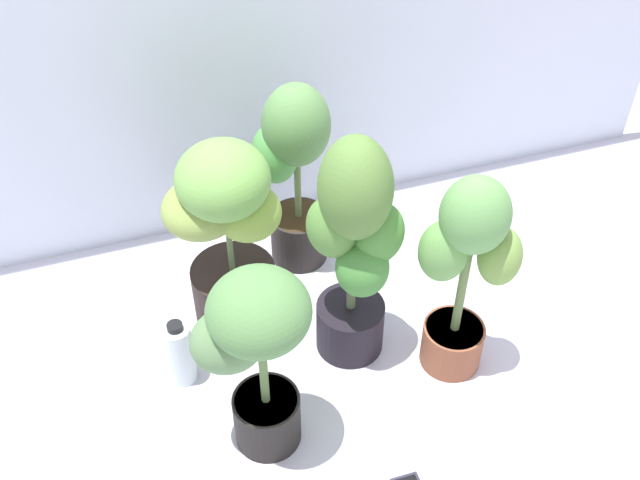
# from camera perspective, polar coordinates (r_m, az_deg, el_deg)

# --- Properties ---
(ground_plane) EXTENTS (8.00, 8.00, 0.00)m
(ground_plane) POSITION_cam_1_polar(r_m,az_deg,el_deg) (2.44, 2.62, -9.86)
(ground_plane) COLOR silver
(ground_plane) RESTS_ON ground
(potted_plant_center) EXTENTS (0.33, 0.30, 0.81)m
(potted_plant_center) POSITION_cam_1_polar(r_m,az_deg,el_deg) (2.17, 2.66, -0.22)
(potted_plant_center) COLOR black
(potted_plant_center) RESTS_ON ground
(potted_plant_front_right) EXTENTS (0.34, 0.25, 0.73)m
(potted_plant_front_right) POSITION_cam_1_polar(r_m,az_deg,el_deg) (2.20, 11.04, -2.05)
(potted_plant_front_right) COLOR brown
(potted_plant_front_right) RESTS_ON ground
(potted_plant_back_center) EXTENTS (0.32, 0.32, 0.72)m
(potted_plant_back_center) POSITION_cam_1_polar(r_m,az_deg,el_deg) (2.53, -2.06, 5.62)
(potted_plant_back_center) COLOR #2B2523
(potted_plant_back_center) RESTS_ON ground
(potted_plant_back_left) EXTENTS (0.45, 0.39, 0.68)m
(potted_plant_back_left) POSITION_cam_1_polar(r_m,az_deg,el_deg) (2.35, -7.12, 1.05)
(potted_plant_back_left) COLOR #2D201D
(potted_plant_back_left) RESTS_ON ground
(potted_plant_front_left) EXTENTS (0.35, 0.34, 0.64)m
(potted_plant_front_left) POSITION_cam_1_polar(r_m,az_deg,el_deg) (1.98, -4.98, -8.08)
(potted_plant_front_left) COLOR black
(potted_plant_front_left) RESTS_ON ground
(nutrient_bottle) EXTENTS (0.09, 0.09, 0.25)m
(nutrient_bottle) POSITION_cam_1_polar(r_m,az_deg,el_deg) (2.37, -10.57, -8.39)
(nutrient_bottle) COLOR white
(nutrient_bottle) RESTS_ON ground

